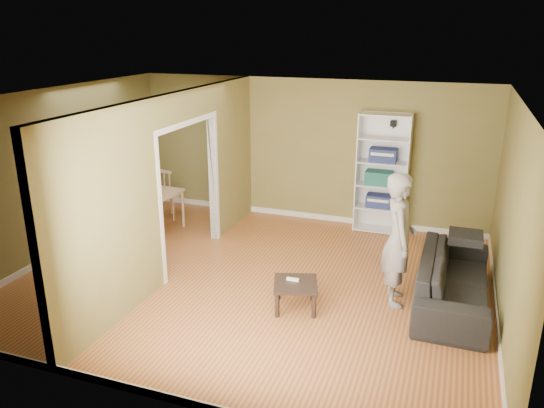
{
  "coord_description": "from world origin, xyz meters",
  "views": [
    {
      "loc": [
        2.55,
        -6.42,
        3.45
      ],
      "look_at": [
        0.2,
        0.2,
        1.1
      ],
      "focal_mm": 35.0,
      "sensor_mm": 36.0,
      "label": 1
    }
  ],
  "objects_px": {
    "bookshelf": "(383,173)",
    "chair_far": "(171,193)",
    "chair_near": "(127,216)",
    "chair_left": "(109,201)",
    "sofa": "(455,273)",
    "coffee_table": "(296,286)",
    "dining_table": "(147,195)",
    "person": "(400,228)"
  },
  "relations": [
    {
      "from": "chair_near",
      "to": "chair_left",
      "type": "bearing_deg",
      "value": 146.58
    },
    {
      "from": "bookshelf",
      "to": "chair_near",
      "type": "xyz_separation_m",
      "value": [
        -3.9,
        -2.0,
        -0.59
      ]
    },
    {
      "from": "coffee_table",
      "to": "chair_left",
      "type": "xyz_separation_m",
      "value": [
        -4.11,
        1.8,
        0.14
      ]
    },
    {
      "from": "coffee_table",
      "to": "chair_far",
      "type": "relative_size",
      "value": 0.56
    },
    {
      "from": "sofa",
      "to": "chair_far",
      "type": "distance_m",
      "value": 5.41
    },
    {
      "from": "sofa",
      "to": "person",
      "type": "distance_m",
      "value": 0.97
    },
    {
      "from": "chair_far",
      "to": "dining_table",
      "type": "bearing_deg",
      "value": 90.42
    },
    {
      "from": "chair_left",
      "to": "chair_near",
      "type": "distance_m",
      "value": 0.99
    },
    {
      "from": "chair_left",
      "to": "bookshelf",
      "type": "bearing_deg",
      "value": 117.14
    },
    {
      "from": "person",
      "to": "chair_far",
      "type": "height_order",
      "value": "person"
    },
    {
      "from": "chair_left",
      "to": "chair_far",
      "type": "distance_m",
      "value": 1.14
    },
    {
      "from": "coffee_table",
      "to": "sofa",
      "type": "bearing_deg",
      "value": 23.85
    },
    {
      "from": "bookshelf",
      "to": "chair_far",
      "type": "relative_size",
      "value": 2.15
    },
    {
      "from": "person",
      "to": "chair_left",
      "type": "distance_m",
      "value": 5.45
    },
    {
      "from": "sofa",
      "to": "chair_near",
      "type": "height_order",
      "value": "chair_near"
    },
    {
      "from": "bookshelf",
      "to": "chair_far",
      "type": "height_order",
      "value": "bookshelf"
    },
    {
      "from": "person",
      "to": "chair_far",
      "type": "distance_m",
      "value": 4.84
    },
    {
      "from": "coffee_table",
      "to": "chair_far",
      "type": "distance_m",
      "value": 4.11
    },
    {
      "from": "chair_far",
      "to": "coffee_table",
      "type": "bearing_deg",
      "value": 151.48
    },
    {
      "from": "dining_table",
      "to": "chair_far",
      "type": "relative_size",
      "value": 1.17
    },
    {
      "from": "person",
      "to": "bookshelf",
      "type": "relative_size",
      "value": 0.99
    },
    {
      "from": "sofa",
      "to": "chair_near",
      "type": "distance_m",
      "value": 5.23
    },
    {
      "from": "bookshelf",
      "to": "chair_left",
      "type": "distance_m",
      "value": 4.94
    },
    {
      "from": "sofa",
      "to": "bookshelf",
      "type": "xyz_separation_m",
      "value": [
        -1.31,
        2.37,
        0.62
      ]
    },
    {
      "from": "bookshelf",
      "to": "coffee_table",
      "type": "relative_size",
      "value": 3.81
    },
    {
      "from": "bookshelf",
      "to": "coffee_table",
      "type": "xyz_separation_m",
      "value": [
        -0.58,
        -3.21,
        -0.73
      ]
    },
    {
      "from": "person",
      "to": "chair_near",
      "type": "height_order",
      "value": "person"
    },
    {
      "from": "person",
      "to": "coffee_table",
      "type": "distance_m",
      "value": 1.51
    },
    {
      "from": "coffee_table",
      "to": "chair_near",
      "type": "relative_size",
      "value": 0.61
    },
    {
      "from": "chair_near",
      "to": "chair_far",
      "type": "bearing_deg",
      "value": 90.1
    },
    {
      "from": "chair_far",
      "to": "chair_near",
      "type": "bearing_deg",
      "value": 95.99
    },
    {
      "from": "chair_left",
      "to": "chair_near",
      "type": "xyz_separation_m",
      "value": [
        0.79,
        -0.6,
        0.0
      ]
    },
    {
      "from": "dining_table",
      "to": "chair_left",
      "type": "height_order",
      "value": "chair_left"
    },
    {
      "from": "bookshelf",
      "to": "dining_table",
      "type": "height_order",
      "value": "bookshelf"
    },
    {
      "from": "sofa",
      "to": "dining_table",
      "type": "bearing_deg",
      "value": 79.2
    },
    {
      "from": "person",
      "to": "bookshelf",
      "type": "xyz_separation_m",
      "value": [
        -0.59,
        2.59,
        0.01
      ]
    },
    {
      "from": "person",
      "to": "chair_near",
      "type": "bearing_deg",
      "value": 69.84
    },
    {
      "from": "chair_left",
      "to": "chair_near",
      "type": "bearing_deg",
      "value": 63.49
    },
    {
      "from": "sofa",
      "to": "coffee_table",
      "type": "xyz_separation_m",
      "value": [
        -1.9,
        -0.84,
        -0.11
      ]
    },
    {
      "from": "coffee_table",
      "to": "chair_far",
      "type": "bearing_deg",
      "value": 142.0
    },
    {
      "from": "person",
      "to": "chair_left",
      "type": "height_order",
      "value": "person"
    },
    {
      "from": "chair_left",
      "to": "coffee_table",
      "type": "bearing_deg",
      "value": 76.8
    }
  ]
}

